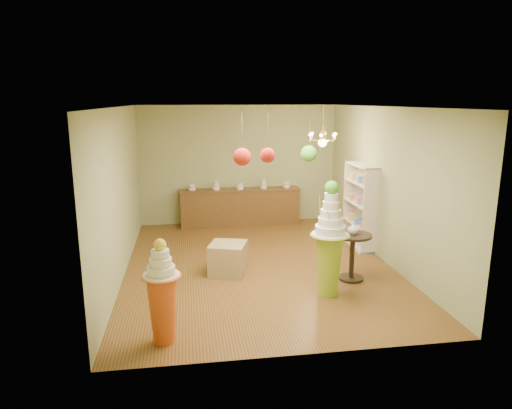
{
  "coord_description": "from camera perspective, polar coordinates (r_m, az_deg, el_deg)",
  "views": [
    {
      "loc": [
        -1.3,
        -8.26,
        3.12
      ],
      "look_at": [
        -0.04,
        0.0,
        1.2
      ],
      "focal_mm": 32.0,
      "sensor_mm": 36.0,
      "label": 1
    }
  ],
  "objects": [
    {
      "name": "floor",
      "position": [
        8.92,
        0.27,
        -7.53
      ],
      "size": [
        6.5,
        6.5,
        0.0
      ],
      "primitive_type": "plane",
      "color": "brown",
      "rests_on": "ground"
    },
    {
      "name": "wall_back",
      "position": [
        11.69,
        -2.2,
        4.97
      ],
      "size": [
        5.0,
        0.04,
        3.0
      ],
      "primitive_type": "cube",
      "color": "#939C6A",
      "rests_on": "ground"
    },
    {
      "name": "pom_green_mid",
      "position": [
        7.33,
        6.61,
        6.36
      ],
      "size": [
        0.26,
        0.26,
        0.84
      ],
      "color": "#433A30",
      "rests_on": "ceiling"
    },
    {
      "name": "burlap_riser",
      "position": [
        8.42,
        -3.53,
        -6.76
      ],
      "size": [
        0.79,
        0.79,
        0.57
      ],
      "primitive_type": "cube",
      "rotation": [
        0.0,
        0.0,
        -0.3
      ],
      "color": "#947C51",
      "rests_on": "floor"
    },
    {
      "name": "wall_right",
      "position": [
        9.23,
        15.81,
        2.34
      ],
      "size": [
        0.04,
        6.5,
        3.0
      ],
      "primitive_type": "cube",
      "color": "#939C6A",
      "rests_on": "ground"
    },
    {
      "name": "wall_left",
      "position": [
        8.5,
        -16.61,
        1.41
      ],
      "size": [
        0.04,
        6.5,
        3.0
      ],
      "primitive_type": "cube",
      "color": "#939C6A",
      "rests_on": "ground"
    },
    {
      "name": "sideboard",
      "position": [
        11.61,
        -2.0,
        -0.22
      ],
      "size": [
        3.04,
        0.54,
        1.16
      ],
      "color": "#56391B",
      "rests_on": "floor"
    },
    {
      "name": "pom_red_right",
      "position": [
        6.17,
        1.47,
        6.17
      ],
      "size": [
        0.2,
        0.2,
        0.71
      ],
      "color": "#433A30",
      "rests_on": "ceiling"
    },
    {
      "name": "ceiling",
      "position": [
        8.36,
        0.3,
        12.12
      ],
      "size": [
        6.5,
        6.5,
        0.0
      ],
      "primitive_type": "plane",
      "rotation": [
        3.14,
        0.0,
        0.0
      ],
      "color": "white",
      "rests_on": "ground"
    },
    {
      "name": "round_table",
      "position": [
        8.22,
        11.94,
        -5.63
      ],
      "size": [
        0.66,
        0.66,
        0.84
      ],
      "rotation": [
        0.0,
        0.0,
        0.01
      ],
      "color": "black",
      "rests_on": "floor"
    },
    {
      "name": "wall_front",
      "position": [
        5.42,
        5.64,
        -4.51
      ],
      "size": [
        5.0,
        0.04,
        3.0
      ],
      "primitive_type": "cube",
      "color": "#939C6A",
      "rests_on": "ground"
    },
    {
      "name": "vase",
      "position": [
        8.1,
        12.07,
        -2.95
      ],
      "size": [
        0.21,
        0.21,
        0.2
      ],
      "primitive_type": "imported",
      "rotation": [
        0.0,
        0.0,
        -0.09
      ],
      "color": "beige",
      "rests_on": "round_table"
    },
    {
      "name": "pedestal_orange",
      "position": [
        6.15,
        -11.62,
        -11.61
      ],
      "size": [
        0.58,
        0.58,
        1.42
      ],
      "rotation": [
        0.0,
        0.0,
        0.25
      ],
      "color": "#D45018",
      "rests_on": "floor"
    },
    {
      "name": "pedestal_green",
      "position": [
        7.45,
        9.16,
        -5.56
      ],
      "size": [
        0.77,
        0.77,
        1.9
      ],
      "rotation": [
        0.0,
        0.0,
        0.38
      ],
      "color": "#8DB226",
      "rests_on": "floor"
    },
    {
      "name": "shelving_unit",
      "position": [
        10.01,
        12.89,
        -0.19
      ],
      "size": [
        0.33,
        1.2,
        1.8
      ],
      "color": "beige",
      "rests_on": "floor"
    },
    {
      "name": "pom_red_left",
      "position": [
        6.29,
        -1.75,
        5.98
      ],
      "size": [
        0.24,
        0.24,
        0.76
      ],
      "color": "#433A30",
      "rests_on": "ceiling"
    },
    {
      "name": "chandelier",
      "position": [
        9.72,
        8.32,
        7.98
      ],
      "size": [
        0.72,
        0.72,
        0.85
      ],
      "rotation": [
        0.0,
        0.0,
        0.12
      ],
      "color": "gold",
      "rests_on": "ceiling"
    }
  ]
}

